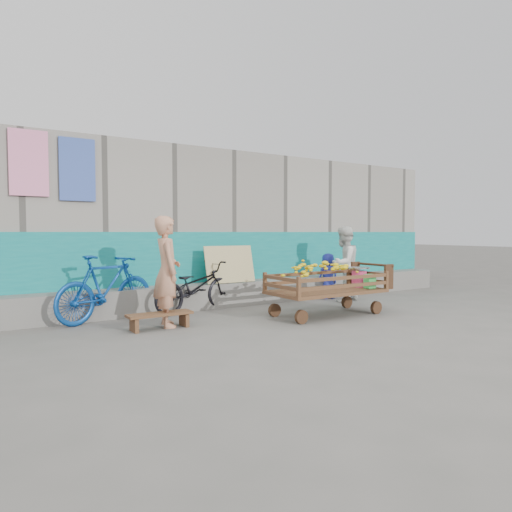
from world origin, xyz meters
TOP-DOWN VIEW (x-y plane):
  - ground at (0.00, 0.00)m, footprint 80.00×80.00m
  - building_wall at (-0.00, 4.05)m, footprint 12.00×3.50m
  - banana_cart at (1.21, 0.59)m, footprint 2.13×0.97m
  - bench at (-1.51, 1.05)m, footprint 0.94×0.28m
  - vendor_man at (-1.34, 1.18)m, footprint 0.50×0.66m
  - woman at (2.57, 1.58)m, footprint 0.88×0.77m
  - child at (2.57, 2.05)m, footprint 0.51×0.37m
  - bicycle_dark at (-0.48, 2.05)m, footprint 1.77×0.96m
  - bicycle_blue at (-2.01, 2.05)m, footprint 1.80×1.07m

SIDE VIEW (x-z plane):
  - ground at x=0.00m, z-range 0.00..0.00m
  - bench at x=-1.51m, z-range 0.05..0.29m
  - bicycle_dark at x=-0.48m, z-range 0.00..0.88m
  - child at x=2.57m, z-range 0.00..0.95m
  - bicycle_blue at x=-2.01m, z-range 0.00..1.05m
  - banana_cart at x=1.21m, z-range 0.16..1.07m
  - woman at x=2.57m, z-range 0.00..1.52m
  - vendor_man at x=-1.34m, z-range 0.00..1.64m
  - building_wall at x=0.00m, z-range -0.03..2.97m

